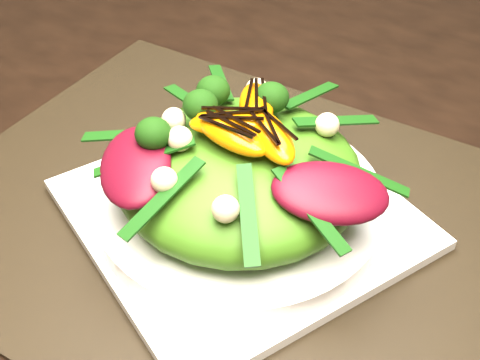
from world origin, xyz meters
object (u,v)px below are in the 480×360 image
Objects in this scene: plate_base at (240,213)px; lettuce_mound at (240,174)px; placemat at (240,219)px; dining_table at (457,246)px; orange_segment at (242,121)px; salad_bowl at (240,202)px.

lettuce_mound is at bearing -90.00° from plate_base.
placemat is 0.01m from plate_base.
plate_base is (-0.16, -0.10, 0.03)m from dining_table.
dining_table is 0.22m from orange_segment.
salad_bowl is 3.59× the size of orange_segment.
plate_base is 1.27× the size of lettuce_mound.
plate_base is 0.01m from salad_bowl.
lettuce_mound is at bearing -147.46° from dining_table.
lettuce_mound reaches higher than placemat.
plate_base is 0.09m from orange_segment.
dining_table reaches higher than salad_bowl.
plate_base is at bearing -147.46° from dining_table.
dining_table is at bearing 32.54° from placemat.
orange_segment is (-0.01, 0.01, 0.07)m from salad_bowl.
lettuce_mound reaches higher than plate_base.
lettuce_mound is (0.00, -0.00, 0.04)m from plate_base.
placemat is at bearing -60.52° from orange_segment.
dining_table is 6.71× the size of salad_bowl.
orange_segment is at bearing 119.48° from lettuce_mound.
salad_bowl is at bearing -90.00° from plate_base.
orange_segment is (-0.01, 0.01, 0.09)m from placemat.
plate_base is at bearing 90.00° from placemat.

